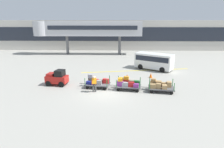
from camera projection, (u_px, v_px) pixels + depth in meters
The scene contains 12 objects.
ground_plane at pixel (105, 93), 17.85m from camera, with size 120.00×120.00×0.00m, color #9E9B91.
apron_lead_line at pixel (137, 71), 25.50m from camera, with size 14.13×0.20×0.01m, color yellow.
terminal_building at pixel (112, 35), 42.01m from camera, with size 62.16×2.51×6.17m.
jet_bridge at pixel (83, 29), 35.95m from camera, with size 19.79×3.00×6.04m.
baggage_tug at pixel (57, 78), 19.74m from camera, with size 2.25×1.51×1.58m.
baggage_cart_lead at pixel (97, 82), 19.13m from camera, with size 3.08×1.74×1.21m.
baggage_cart_middle at pixel (127, 84), 18.56m from camera, with size 3.08×1.74×1.18m.
baggage_cart_tail at pixel (160, 86), 18.09m from camera, with size 3.08×1.74×1.10m.
baggage_handler at pixel (94, 83), 17.82m from camera, with size 0.44×0.46×1.56m.
shuttle_van at pixel (154, 60), 25.83m from camera, with size 5.08×4.16×2.10m.
safety_cone_near at pixel (127, 77), 21.89m from camera, with size 0.36×0.36×0.55m, color #EA590F.
safety_cone_far at pixel (151, 75), 22.39m from camera, with size 0.36×0.36×0.55m, color #EA590F.
Camera 1 is at (1.07, -16.70, 6.46)m, focal length 31.68 mm.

